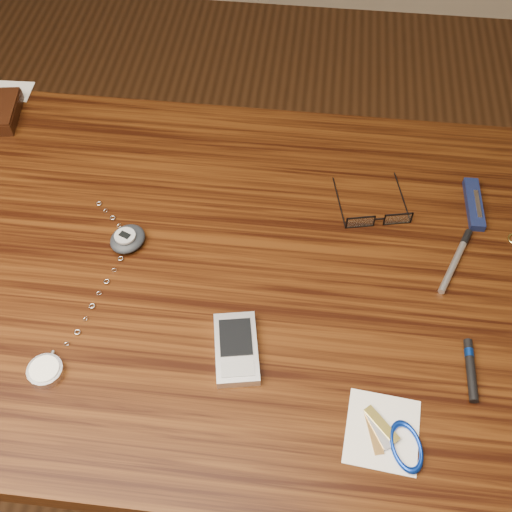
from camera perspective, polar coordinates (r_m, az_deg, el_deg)
The scene contains 10 objects.
ground at distance 1.60m, azimuth -3.37°, elevation -16.72°, with size 3.80×3.80×0.00m, color #472814.
desk at distance 1.02m, azimuth -5.07°, elevation -4.02°, with size 1.00×0.70×0.75m.
eyeglasses at distance 0.99m, azimuth 10.80°, elevation 3.36°, with size 0.12×0.13×0.02m.
pocket_watch at distance 0.88m, azimuth -17.90°, elevation -9.09°, with size 0.08×0.32×0.01m.
pda_phone at distance 0.85m, azimuth -1.76°, elevation -8.21°, with size 0.07×0.11×0.02m.
pedometer at distance 0.97m, azimuth -11.36°, elevation 1.52°, with size 0.07×0.07×0.02m.
notepad_keys at distance 0.82m, azimuth 12.22°, elevation -15.63°, with size 0.11×0.11×0.01m.
pocket_knife at distance 1.05m, azimuth 18.81°, elevation 4.40°, with size 0.03×0.10×0.01m.
silver_pen at distance 0.98m, azimuth 17.49°, elevation 0.01°, with size 0.06×0.12×0.01m.
black_blue_pen at distance 0.88m, azimuth 18.53°, elevation -9.41°, with size 0.01×0.09×0.01m.
Camera 1 is at (0.15, -0.54, 1.50)m, focal length 45.00 mm.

